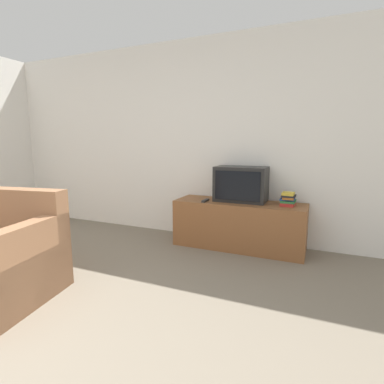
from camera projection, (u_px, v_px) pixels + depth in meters
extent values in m
cube|color=white|center=(188.00, 141.00, 4.07)|extent=(9.00, 0.06, 2.60)
cube|color=brown|center=(239.00, 225.00, 3.65)|extent=(1.56, 0.49, 0.57)
cube|color=black|center=(241.00, 184.00, 3.64)|extent=(0.61, 0.35, 0.42)
cube|color=black|center=(237.00, 186.00, 3.47)|extent=(0.53, 0.01, 0.34)
cube|color=#8C6042|center=(24.00, 268.00, 2.26)|extent=(0.30, 0.95, 0.67)
cube|color=#B72D28|center=(288.00, 204.00, 3.40)|extent=(0.16, 0.19, 0.03)
cube|color=#2D753D|center=(288.00, 201.00, 3.41)|extent=(0.16, 0.20, 0.03)
cube|color=#23478E|center=(287.00, 199.00, 3.41)|extent=(0.16, 0.15, 0.02)
cube|color=#995623|center=(288.00, 198.00, 3.39)|extent=(0.13, 0.20, 0.02)
cube|color=black|center=(289.00, 196.00, 3.40)|extent=(0.15, 0.18, 0.02)
cube|color=gold|center=(288.00, 194.00, 3.39)|extent=(0.13, 0.15, 0.03)
cube|color=#2D2D2D|center=(205.00, 201.00, 3.64)|extent=(0.04, 0.17, 0.02)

